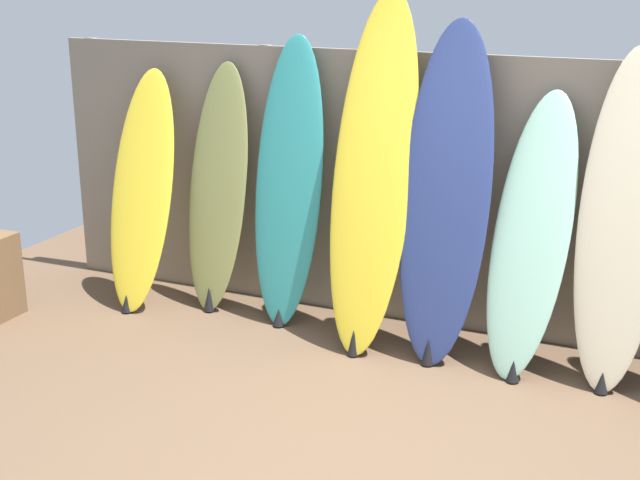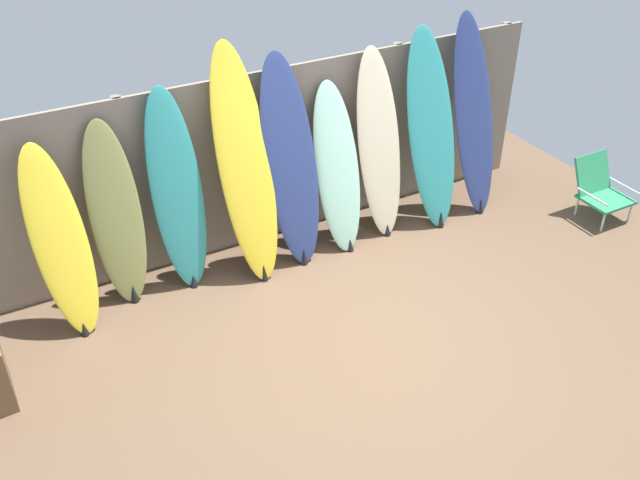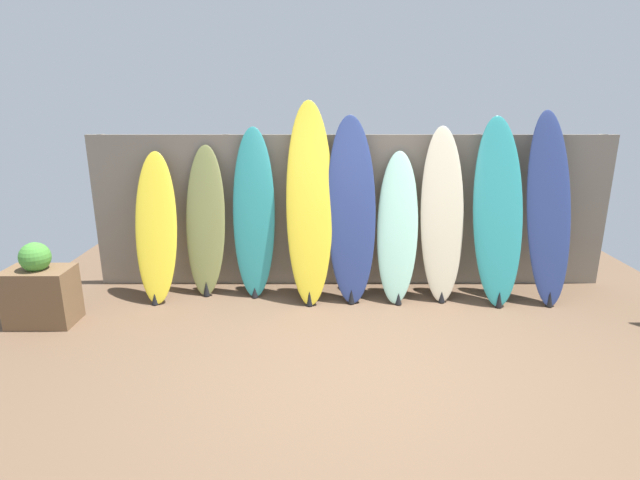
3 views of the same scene
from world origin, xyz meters
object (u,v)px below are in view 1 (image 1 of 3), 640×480
Objects in this scene: surfboard_yellow_0 at (142,192)px; surfboard_teal_2 at (289,185)px; surfboard_seafoam_5 at (532,236)px; surfboard_cream_6 at (622,223)px; surfboard_olive_1 at (218,191)px; surfboard_navy_4 at (446,196)px; surfboard_yellow_3 at (373,175)px.

surfboard_yellow_0 is 1.09m from surfboard_teal_2.
surfboard_seafoam_5 is at bearing -3.17° from surfboard_teal_2.
surfboard_cream_6 reaches higher than surfboard_seafoam_5.
surfboard_cream_6 is at bearing -2.65° from surfboard_olive_1.
surfboard_cream_6 is (1.01, 0.02, -0.06)m from surfboard_navy_4.
surfboard_navy_4 reaches higher than surfboard_olive_1.
surfboard_yellow_3 reaches higher than surfboard_teal_2.
surfboard_teal_2 is at bearing 177.71° from surfboard_cream_6.
surfboard_olive_1 is 1.04× the size of surfboard_seafoam_5.
surfboard_cream_6 is (1.47, 0.02, -0.14)m from surfboard_yellow_3.
surfboard_navy_4 is at bearing -5.59° from surfboard_teal_2.
surfboard_cream_6 is at bearing 0.88° from surfboard_yellow_3.
surfboard_yellow_0 is at bearing -163.61° from surfboard_olive_1.
surfboard_cream_6 reaches higher than surfboard_yellow_0.
surfboard_navy_4 is at bearing -178.70° from surfboard_cream_6.
surfboard_yellow_3 is 1.48m from surfboard_cream_6.
surfboard_yellow_0 is 3.18m from surfboard_cream_6.
surfboard_navy_4 reaches higher than surfboard_teal_2.
surfboard_teal_2 is 0.65m from surfboard_yellow_3.
surfboard_navy_4 is (2.17, 0.01, 0.20)m from surfboard_yellow_0.
surfboard_seafoam_5 is (0.98, 0.02, -0.27)m from surfboard_yellow_3.
surfboard_navy_4 reaches higher than surfboard_cream_6.
surfboard_olive_1 is 0.89× the size of surfboard_cream_6.
surfboard_seafoam_5 is at bearing -179.38° from surfboard_cream_6.
surfboard_navy_4 is (1.65, -0.15, 0.17)m from surfboard_olive_1.
surfboard_seafoam_5 is (1.61, -0.09, -0.13)m from surfboard_teal_2.
surfboard_yellow_0 is at bearing -179.78° from surfboard_yellow_3.
surfboard_teal_2 is 2.10m from surfboard_cream_6.
surfboard_yellow_3 is 0.47m from surfboard_navy_4.
surfboard_seafoam_5 is (0.52, 0.02, -0.19)m from surfboard_navy_4.
surfboard_olive_1 is 0.78× the size of surfboard_yellow_3.
surfboard_yellow_0 is at bearing -174.01° from surfboard_teal_2.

